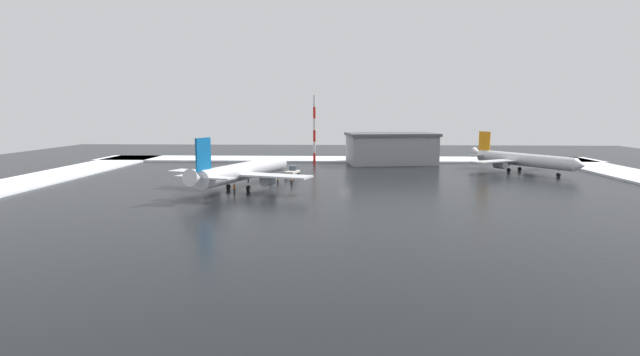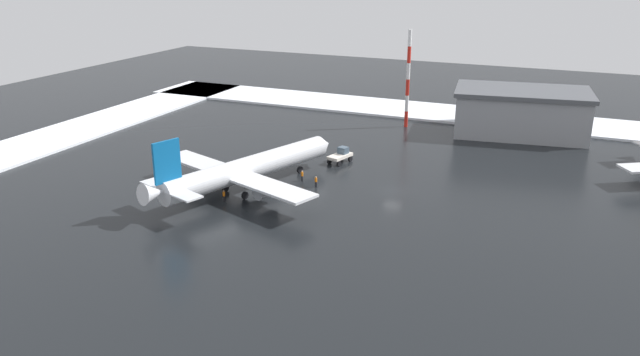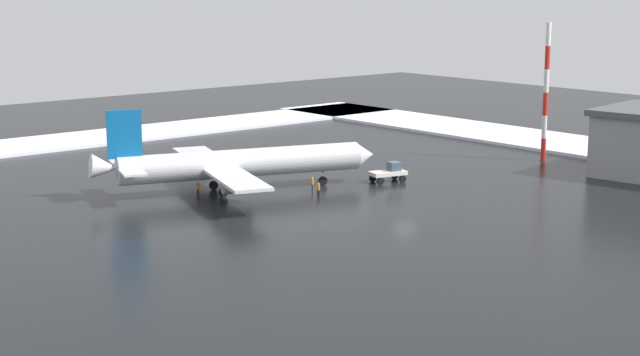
# 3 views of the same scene
# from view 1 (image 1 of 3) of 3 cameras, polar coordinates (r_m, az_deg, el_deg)

# --- Properties ---
(ground_plane) EXTENTS (240.00, 240.00, 0.00)m
(ground_plane) POSITION_cam_1_polar(r_m,az_deg,el_deg) (104.73, 2.92, -0.57)
(ground_plane) COLOR black
(snow_bank_far) EXTENTS (152.00, 16.00, 0.48)m
(snow_bank_far) POSITION_cam_1_polar(r_m,az_deg,el_deg) (154.36, 2.80, 2.16)
(snow_bank_far) COLOR white
(snow_bank_far) RESTS_ON ground_plane
(snow_bank_right) EXTENTS (14.00, 116.00, 0.48)m
(snow_bank_right) POSITION_cam_1_polar(r_m,az_deg,el_deg) (123.87, -29.82, -0.19)
(snow_bank_right) COLOR white
(snow_bank_right) RESTS_ON ground_plane
(airplane_distant_tail) EXTENTS (29.01, 34.37, 10.53)m
(airplane_distant_tail) POSITION_cam_1_polar(r_m,az_deg,el_deg) (97.24, -8.73, 0.79)
(airplane_distant_tail) COLOR silver
(airplane_distant_tail) RESTS_ON ground_plane
(airplane_far_rear) EXTENTS (24.84, 28.99, 9.63)m
(airplane_far_rear) POSITION_cam_1_polar(r_m,az_deg,el_deg) (132.14, 22.02, 1.98)
(airplane_far_rear) COLOR silver
(airplane_far_rear) RESTS_ON ground_plane
(pushback_tug) EXTENTS (3.29, 5.01, 2.50)m
(pushback_tug) POSITION_cam_1_polar(r_m,az_deg,el_deg) (114.44, -3.15, 0.78)
(pushback_tug) COLOR silver
(pushback_tug) RESTS_ON ground_plane
(ground_crew_near_tug) EXTENTS (0.36, 0.36, 1.71)m
(ground_crew_near_tug) POSITION_cam_1_polar(r_m,az_deg,el_deg) (93.10, -9.77, -1.09)
(ground_crew_near_tug) COLOR black
(ground_crew_near_tug) RESTS_ON ground_plane
(ground_crew_beside_wing) EXTENTS (0.36, 0.36, 1.71)m
(ground_crew_beside_wing) POSITION_cam_1_polar(r_m,az_deg,el_deg) (101.90, -3.27, -0.25)
(ground_crew_beside_wing) COLOR black
(ground_crew_beside_wing) RESTS_ON ground_plane
(ground_crew_by_nose_gear) EXTENTS (0.36, 0.36, 1.71)m
(ground_crew_by_nose_gear) POSITION_cam_1_polar(r_m,az_deg,el_deg) (103.81, -4.84, -0.12)
(ground_crew_by_nose_gear) COLOR black
(ground_crew_by_nose_gear) RESTS_ON ground_plane
(antenna_mast) EXTENTS (0.70, 0.70, 19.39)m
(antenna_mast) POSITION_cam_1_polar(r_m,az_deg,el_deg) (140.21, -0.65, 5.49)
(antenna_mast) COLOR red
(antenna_mast) RESTS_ON ground_plane
(cargo_hangar) EXTENTS (26.87, 18.39, 8.80)m
(cargo_hangar) POSITION_cam_1_polar(r_m,az_deg,el_deg) (144.22, 8.11, 3.38)
(cargo_hangar) COLOR gray
(cargo_hangar) RESTS_ON ground_plane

